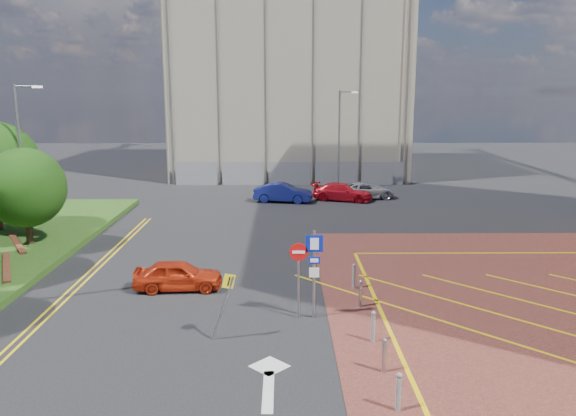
{
  "coord_description": "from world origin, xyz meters",
  "views": [
    {
      "loc": [
        -0.6,
        -17.8,
        7.93
      ],
      "look_at": [
        -0.38,
        4.82,
        3.21
      ],
      "focal_mm": 35.0,
      "sensor_mm": 36.0,
      "label": 1
    }
  ],
  "objects_px": {
    "tree_c": "(25,188)",
    "lamp_back": "(340,136)",
    "lamp_left_far": "(22,154)",
    "car_blue_back": "(283,193)",
    "car_silver_back": "(365,190)",
    "car_red_left": "(178,275)",
    "car_red_back": "(342,192)",
    "sign_cluster": "(308,265)",
    "warning_sign": "(225,298)"
  },
  "relations": [
    {
      "from": "car_silver_back",
      "to": "lamp_back",
      "type": "bearing_deg",
      "value": 5.99
    },
    {
      "from": "car_blue_back",
      "to": "car_red_back",
      "type": "height_order",
      "value": "car_blue_back"
    },
    {
      "from": "car_red_back",
      "to": "warning_sign",
      "type": "bearing_deg",
      "value": -176.74
    },
    {
      "from": "lamp_left_far",
      "to": "car_silver_back",
      "type": "relative_size",
      "value": 1.78
    },
    {
      "from": "lamp_left_far",
      "to": "car_red_left",
      "type": "xyz_separation_m",
      "value": [
        9.56,
        -8.01,
        -4.05
      ]
    },
    {
      "from": "car_blue_back",
      "to": "tree_c",
      "type": "bearing_deg",
      "value": 143.87
    },
    {
      "from": "sign_cluster",
      "to": "car_red_back",
      "type": "relative_size",
      "value": 0.73
    },
    {
      "from": "car_silver_back",
      "to": "sign_cluster",
      "type": "bearing_deg",
      "value": 153.36
    },
    {
      "from": "lamp_left_far",
      "to": "car_silver_back",
      "type": "distance_m",
      "value": 23.53
    },
    {
      "from": "tree_c",
      "to": "car_silver_back",
      "type": "relative_size",
      "value": 1.09
    },
    {
      "from": "car_red_left",
      "to": "car_red_back",
      "type": "distance_m",
      "value": 20.83
    },
    {
      "from": "car_blue_back",
      "to": "sign_cluster",
      "type": "bearing_deg",
      "value": -167.56
    },
    {
      "from": "car_blue_back",
      "to": "car_red_back",
      "type": "relative_size",
      "value": 0.95
    },
    {
      "from": "tree_c",
      "to": "car_red_left",
      "type": "xyz_separation_m",
      "value": [
        8.64,
        -6.01,
        -2.59
      ]
    },
    {
      "from": "lamp_back",
      "to": "car_silver_back",
      "type": "relative_size",
      "value": 1.78
    },
    {
      "from": "car_blue_back",
      "to": "car_red_back",
      "type": "xyz_separation_m",
      "value": [
        4.39,
        0.54,
        -0.05
      ]
    },
    {
      "from": "car_red_left",
      "to": "lamp_back",
      "type": "bearing_deg",
      "value": -23.35
    },
    {
      "from": "car_red_left",
      "to": "car_red_back",
      "type": "bearing_deg",
      "value": -27.57
    },
    {
      "from": "tree_c",
      "to": "car_red_left",
      "type": "distance_m",
      "value": 10.84
    },
    {
      "from": "sign_cluster",
      "to": "car_silver_back",
      "type": "bearing_deg",
      "value": 76.8
    },
    {
      "from": "tree_c",
      "to": "car_red_back",
      "type": "distance_m",
      "value": 21.76
    },
    {
      "from": "car_blue_back",
      "to": "car_silver_back",
      "type": "bearing_deg",
      "value": -68.18
    },
    {
      "from": "lamp_back",
      "to": "car_red_left",
      "type": "xyz_separation_m",
      "value": [
        -8.94,
        -24.01,
        -3.75
      ]
    },
    {
      "from": "car_red_left",
      "to": "car_red_back",
      "type": "relative_size",
      "value": 0.81
    },
    {
      "from": "sign_cluster",
      "to": "car_blue_back",
      "type": "xyz_separation_m",
      "value": [
        -0.87,
        21.39,
        -1.26
      ]
    },
    {
      "from": "lamp_back",
      "to": "warning_sign",
      "type": "distance_m",
      "value": 29.65
    },
    {
      "from": "car_red_back",
      "to": "sign_cluster",
      "type": "bearing_deg",
      "value": -171.02
    },
    {
      "from": "warning_sign",
      "to": "car_silver_back",
      "type": "xyz_separation_m",
      "value": [
        8.07,
        24.42,
        -0.8
      ]
    },
    {
      "from": "warning_sign",
      "to": "sign_cluster",
      "type": "bearing_deg",
      "value": 32.41
    },
    {
      "from": "lamp_back",
      "to": "car_silver_back",
      "type": "height_order",
      "value": "lamp_back"
    },
    {
      "from": "lamp_left_far",
      "to": "sign_cluster",
      "type": "xyz_separation_m",
      "value": [
        14.72,
        -11.02,
        -2.71
      ]
    },
    {
      "from": "lamp_left_far",
      "to": "warning_sign",
      "type": "bearing_deg",
      "value": -46.87
    },
    {
      "from": "tree_c",
      "to": "car_red_left",
      "type": "height_order",
      "value": "tree_c"
    },
    {
      "from": "tree_c",
      "to": "lamp_left_far",
      "type": "height_order",
      "value": "lamp_left_far"
    },
    {
      "from": "lamp_back",
      "to": "car_blue_back",
      "type": "xyz_separation_m",
      "value": [
        -4.65,
        -5.62,
        -3.67
      ]
    },
    {
      "from": "warning_sign",
      "to": "car_red_left",
      "type": "bearing_deg",
      "value": 116.73
    },
    {
      "from": "tree_c",
      "to": "lamp_back",
      "type": "relative_size",
      "value": 0.61
    },
    {
      "from": "car_red_left",
      "to": "car_silver_back",
      "type": "distance_m",
      "value": 22.28
    },
    {
      "from": "tree_c",
      "to": "lamp_back",
      "type": "xyz_separation_m",
      "value": [
        17.58,
        18.0,
        1.17
      ]
    },
    {
      "from": "tree_c",
      "to": "car_red_left",
      "type": "relative_size",
      "value": 1.37
    },
    {
      "from": "warning_sign",
      "to": "car_silver_back",
      "type": "relative_size",
      "value": 0.5
    },
    {
      "from": "car_blue_back",
      "to": "car_red_left",
      "type": "bearing_deg",
      "value": 177.0
    },
    {
      "from": "car_red_back",
      "to": "car_red_left",
      "type": "bearing_deg",
      "value": 173.49
    },
    {
      "from": "lamp_left_far",
      "to": "car_blue_back",
      "type": "height_order",
      "value": "lamp_left_far"
    },
    {
      "from": "tree_c",
      "to": "car_blue_back",
      "type": "bearing_deg",
      "value": 43.75
    },
    {
      "from": "tree_c",
      "to": "lamp_left_far",
      "type": "relative_size",
      "value": 0.61
    },
    {
      "from": "sign_cluster",
      "to": "car_red_left",
      "type": "relative_size",
      "value": 0.9
    },
    {
      "from": "warning_sign",
      "to": "car_red_left",
      "type": "height_order",
      "value": "warning_sign"
    },
    {
      "from": "lamp_back",
      "to": "car_red_back",
      "type": "distance_m",
      "value": 6.3
    },
    {
      "from": "car_red_left",
      "to": "car_blue_back",
      "type": "xyz_separation_m",
      "value": [
        4.29,
        18.39,
        0.08
      ]
    }
  ]
}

